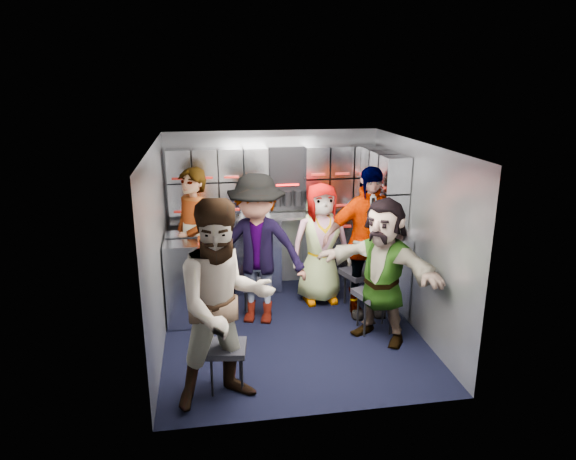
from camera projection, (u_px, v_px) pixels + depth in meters
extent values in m
plane|color=black|center=(292.00, 332.00, 5.79)|extent=(3.00, 3.00, 0.00)
cube|color=gray|center=(273.00, 209.00, 6.91)|extent=(2.80, 0.04, 2.10)
cube|color=gray|center=(158.00, 250.00, 5.27)|extent=(0.04, 3.00, 2.10)
cube|color=gray|center=(415.00, 237.00, 5.71)|extent=(0.04, 3.00, 2.10)
cube|color=silver|center=(292.00, 145.00, 5.19)|extent=(2.80, 3.00, 0.02)
cube|color=#A4A9B4|center=(275.00, 253.00, 6.87)|extent=(2.68, 0.38, 0.99)
cube|color=#A4A9B4|center=(183.00, 279.00, 6.00)|extent=(0.38, 0.76, 0.99)
cube|color=silver|center=(275.00, 216.00, 6.72)|extent=(2.68, 0.42, 0.03)
cube|color=#A4A9B4|center=(274.00, 179.00, 6.64)|extent=(2.68, 0.28, 0.82)
cube|color=#A4A9B4|center=(383.00, 186.00, 6.22)|extent=(0.28, 1.00, 0.82)
cube|color=#A4A9B4|center=(382.00, 265.00, 6.41)|extent=(0.28, 1.20, 1.00)
cube|color=#B21E17|center=(277.00, 230.00, 6.57)|extent=(2.60, 0.02, 0.03)
cube|color=black|center=(226.00, 349.00, 4.64)|extent=(0.41, 0.39, 0.06)
cylinder|color=black|center=(212.00, 377.00, 4.57)|extent=(0.02, 0.02, 0.38)
cylinder|color=black|center=(242.00, 375.00, 4.61)|extent=(0.02, 0.02, 0.38)
cylinder|color=black|center=(211.00, 364.00, 4.79)|extent=(0.02, 0.02, 0.38)
cylinder|color=black|center=(240.00, 361.00, 4.83)|extent=(0.02, 0.02, 0.38)
cube|color=black|center=(256.00, 284.00, 6.13)|extent=(0.36, 0.34, 0.05)
cylinder|color=black|center=(247.00, 304.00, 6.07)|extent=(0.02, 0.02, 0.36)
cylinder|color=black|center=(268.00, 303.00, 6.11)|extent=(0.02, 0.02, 0.36)
cylinder|color=black|center=(245.00, 297.00, 6.27)|extent=(0.02, 0.02, 0.36)
cylinder|color=black|center=(266.00, 295.00, 6.31)|extent=(0.02, 0.02, 0.36)
cube|color=black|center=(317.00, 268.00, 6.68)|extent=(0.41, 0.39, 0.05)
cylinder|color=black|center=(309.00, 285.00, 6.62)|extent=(0.02, 0.02, 0.35)
cylinder|color=black|center=(328.00, 284.00, 6.65)|extent=(0.02, 0.02, 0.35)
cylinder|color=black|center=(306.00, 279.00, 6.82)|extent=(0.02, 0.02, 0.35)
cylinder|color=black|center=(324.00, 278.00, 6.86)|extent=(0.02, 0.02, 0.35)
cube|color=black|center=(360.00, 273.00, 6.30)|extent=(0.50, 0.49, 0.06)
cylinder|color=black|center=(351.00, 296.00, 6.22)|extent=(0.03, 0.03, 0.43)
cylinder|color=black|center=(375.00, 294.00, 6.27)|extent=(0.03, 0.03, 0.43)
cylinder|color=black|center=(345.00, 287.00, 6.46)|extent=(0.03, 0.03, 0.43)
cylinder|color=black|center=(368.00, 286.00, 6.51)|extent=(0.03, 0.03, 0.43)
cube|color=black|center=(375.00, 294.00, 5.71)|extent=(0.50, 0.49, 0.06)
cylinder|color=black|center=(365.00, 319.00, 5.63)|extent=(0.03, 0.03, 0.42)
cylinder|color=black|center=(391.00, 317.00, 5.68)|extent=(0.03, 0.03, 0.42)
cylinder|color=black|center=(358.00, 309.00, 5.87)|extent=(0.03, 0.03, 0.42)
cylinder|color=black|center=(383.00, 307.00, 5.92)|extent=(0.03, 0.03, 0.42)
imported|color=black|center=(194.00, 241.00, 6.13)|extent=(0.71, 0.77, 1.76)
imported|color=black|center=(224.00, 305.00, 4.32)|extent=(1.05, 0.91, 1.84)
imported|color=black|center=(257.00, 250.00, 5.82)|extent=(1.27, 0.95, 1.75)
imported|color=black|center=(321.00, 244.00, 6.40)|extent=(0.77, 0.52, 1.53)
imported|color=black|center=(366.00, 242.00, 6.00)|extent=(1.06, 0.46, 1.81)
imported|color=black|center=(382.00, 271.00, 5.44)|extent=(1.34, 1.39, 1.58)
cylinder|color=white|center=(242.00, 208.00, 6.57)|extent=(0.07, 0.07, 0.25)
cylinder|color=white|center=(222.00, 209.00, 6.53)|extent=(0.06, 0.06, 0.24)
cylinder|color=white|center=(312.00, 205.00, 6.71)|extent=(0.07, 0.07, 0.24)
cylinder|color=beige|center=(201.00, 215.00, 6.50)|extent=(0.08, 0.08, 0.11)
cylinder|color=beige|center=(357.00, 209.00, 6.82)|extent=(0.07, 0.07, 0.10)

